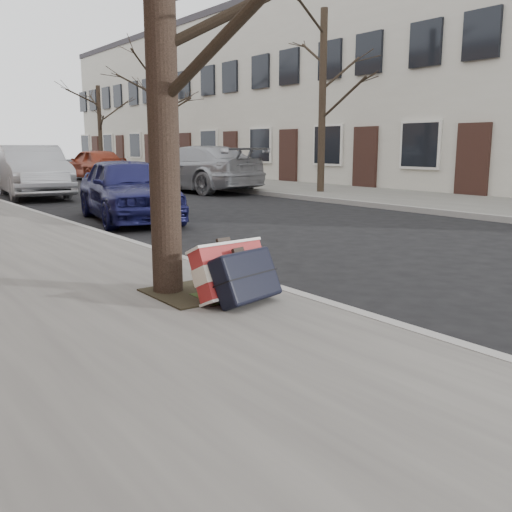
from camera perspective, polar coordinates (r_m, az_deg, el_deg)
ground at (r=5.88m, az=17.63°, el=-4.09°), size 120.00×120.00×0.00m
far_sidewalk at (r=22.17m, az=-2.37°, el=7.30°), size 4.00×70.00×0.12m
house_far at (r=26.33m, az=6.31°, el=15.54°), size 6.70×40.00×7.20m
dirt_patch at (r=5.38m, az=-5.82°, el=-3.60°), size 0.85×0.85×0.02m
street_tree at (r=5.42m, az=-9.63°, el=23.58°), size 0.28×0.28×5.11m
suitcase_red at (r=5.05m, az=-2.51°, el=-1.54°), size 0.71×0.43×0.53m
suitcase_navy at (r=4.92m, az=-1.02°, el=-2.07°), size 0.69×0.50×0.49m
car_near_front at (r=11.64m, az=-12.65°, el=6.57°), size 2.17×3.95×1.27m
car_near_mid at (r=17.94m, az=-21.44°, el=7.90°), size 2.13×4.70×1.50m
car_far_front at (r=18.89m, az=-6.10°, el=8.67°), size 2.86×5.35×1.47m
car_far_back at (r=26.16m, az=-15.92°, el=8.83°), size 1.89×4.13×1.37m
tree_far_a at (r=17.41m, az=6.65°, el=15.03°), size 0.21×0.21×5.22m
tree_far_b at (r=26.07m, az=-9.80°, el=13.00°), size 0.22×0.22×4.70m
tree_far_c at (r=32.18m, az=-15.34°, el=12.16°), size 0.22×0.22×4.47m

